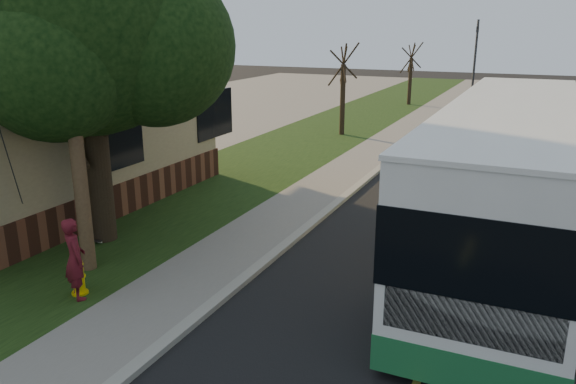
% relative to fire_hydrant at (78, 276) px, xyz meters
% --- Properties ---
extents(ground, '(120.00, 120.00, 0.00)m').
position_rel_fire_hydrant_xyz_m(ground, '(2.60, 0.00, -0.43)').
color(ground, black).
rests_on(ground, ground).
extents(road, '(8.00, 80.00, 0.01)m').
position_rel_fire_hydrant_xyz_m(road, '(6.60, 10.00, -0.43)').
color(road, black).
rests_on(road, ground).
extents(curb, '(0.25, 80.00, 0.12)m').
position_rel_fire_hydrant_xyz_m(curb, '(2.60, 10.00, -0.37)').
color(curb, gray).
rests_on(curb, ground).
extents(sidewalk, '(2.00, 80.00, 0.08)m').
position_rel_fire_hydrant_xyz_m(sidewalk, '(1.60, 10.00, -0.39)').
color(sidewalk, slate).
rests_on(sidewalk, ground).
extents(grass_verge, '(5.00, 80.00, 0.07)m').
position_rel_fire_hydrant_xyz_m(grass_verge, '(-1.90, 10.00, -0.40)').
color(grass_verge, black).
rests_on(grass_verge, ground).
extents(building_lot, '(15.00, 80.00, 0.04)m').
position_rel_fire_hydrant_xyz_m(building_lot, '(-11.90, 10.00, -0.41)').
color(building_lot, slate).
rests_on(building_lot, ground).
extents(fire_hydrant, '(0.32, 0.32, 0.74)m').
position_rel_fire_hydrant_xyz_m(fire_hydrant, '(0.00, 0.00, 0.00)').
color(fire_hydrant, yellow).
rests_on(fire_hydrant, grass_verge).
extents(utility_pole, '(2.86, 3.21, 9.07)m').
position_rel_fire_hydrant_xyz_m(utility_pole, '(-0.71, 0.99, 4.20)').
color(utility_pole, '#473321').
rests_on(utility_pole, ground).
extents(leafy_tree, '(6.30, 6.00, 7.80)m').
position_rel_fire_hydrant_xyz_m(leafy_tree, '(-1.57, 2.65, 4.73)').
color(leafy_tree, black).
rests_on(leafy_tree, grass_verge).
extents(bare_tree_near, '(1.38, 1.21, 4.31)m').
position_rel_fire_hydrant_xyz_m(bare_tree_near, '(-0.90, 18.00, 1.72)').
color(bare_tree_near, black).
rests_on(bare_tree_near, grass_verge).
extents(bare_tree_far, '(1.38, 1.21, 4.03)m').
position_rel_fire_hydrant_xyz_m(bare_tree_far, '(-0.40, 30.00, 1.57)').
color(bare_tree_far, black).
rests_on(bare_tree_far, grass_verge).
extents(traffic_signal, '(0.18, 0.22, 5.50)m').
position_rel_fire_hydrant_xyz_m(traffic_signal, '(3.10, 34.00, 2.73)').
color(traffic_signal, '#2D2D30').
rests_on(traffic_signal, ground).
extents(transit_bus, '(2.95, 12.80, 3.46)m').
position_rel_fire_hydrant_xyz_m(transit_bus, '(7.27, 6.12, 1.41)').
color(transit_bus, silver).
rests_on(transit_bus, ground).
extents(skateboarder, '(0.70, 0.64, 1.61)m').
position_rel_fire_hydrant_xyz_m(skateboarder, '(0.10, -0.13, 0.44)').
color(skateboarder, '#511019').
rests_on(skateboarder, grass_verge).
extents(skateboard_main, '(0.53, 0.83, 0.08)m').
position_rel_fire_hydrant_xyz_m(skateboard_main, '(-1.69, 2.50, -0.30)').
color(skateboard_main, black).
rests_on(skateboard_main, grass_verge).
extents(dumpster, '(1.63, 1.40, 1.27)m').
position_rel_fire_hydrant_xyz_m(dumpster, '(-5.95, 6.38, 0.24)').
color(dumpster, '#13321D').
rests_on(dumpster, building_lot).
extents(distant_car, '(1.93, 4.53, 1.53)m').
position_rel_fire_hydrant_xyz_m(distant_car, '(6.23, 30.56, 0.33)').
color(distant_car, black).
rests_on(distant_car, ground).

